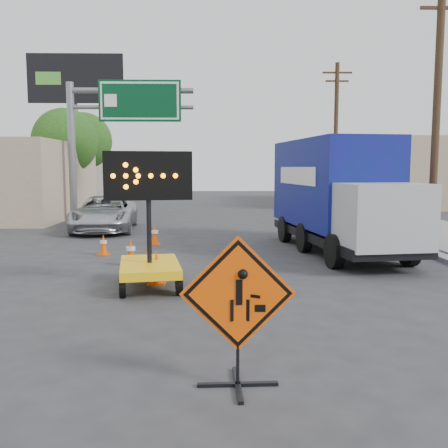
{
  "coord_description": "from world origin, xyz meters",
  "views": [
    {
      "loc": [
        0.5,
        -6.94,
        2.68
      ],
      "look_at": [
        0.71,
        3.41,
        1.5
      ],
      "focal_mm": 40.0,
      "sensor_mm": 36.0,
      "label": 1
    }
  ],
  "objects_px": {
    "arrow_board": "(150,258)",
    "box_truck": "(338,201)",
    "pickup_truck": "(105,213)",
    "construction_sign": "(238,308)"
  },
  "relations": [
    {
      "from": "arrow_board",
      "to": "box_truck",
      "type": "xyz_separation_m",
      "value": [
        5.37,
        4.75,
        0.94
      ]
    },
    {
      "from": "arrow_board",
      "to": "pickup_truck",
      "type": "bearing_deg",
      "value": 98.28
    },
    {
      "from": "construction_sign",
      "to": "box_truck",
      "type": "height_order",
      "value": "box_truck"
    },
    {
      "from": "construction_sign",
      "to": "arrow_board",
      "type": "xyz_separation_m",
      "value": [
        -1.73,
        5.09,
        -0.31
      ]
    },
    {
      "from": "pickup_truck",
      "to": "box_truck",
      "type": "bearing_deg",
      "value": -37.47
    },
    {
      "from": "arrow_board",
      "to": "pickup_truck",
      "type": "relative_size",
      "value": 0.57
    },
    {
      "from": "construction_sign",
      "to": "pickup_truck",
      "type": "xyz_separation_m",
      "value": [
        -4.94,
        15.34,
        -0.25
      ]
    },
    {
      "from": "construction_sign",
      "to": "box_truck",
      "type": "bearing_deg",
      "value": 67.94
    },
    {
      "from": "arrow_board",
      "to": "box_truck",
      "type": "distance_m",
      "value": 7.23
    },
    {
      "from": "arrow_board",
      "to": "box_truck",
      "type": "relative_size",
      "value": 0.39
    }
  ]
}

